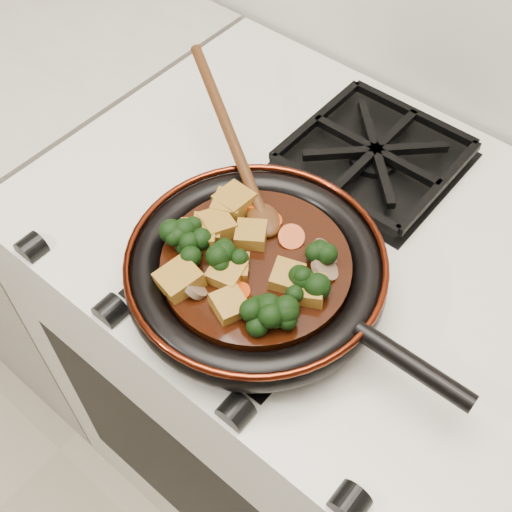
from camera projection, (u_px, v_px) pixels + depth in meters
The scene contains 33 objects.
stove at pixel (298, 371), 1.23m from camera, with size 0.76×0.60×0.90m, color beige.
burner_grate_front at pixel (249, 278), 0.79m from camera, with size 0.23×0.23×0.03m, color black, non-canonical shape.
burner_grate_back at pixel (375, 155), 0.92m from camera, with size 0.23×0.23×0.03m, color black, non-canonical shape.
skillet at pixel (258, 270), 0.76m from camera, with size 0.44×0.31×0.05m.
braising_sauce at pixel (256, 267), 0.76m from camera, with size 0.23×0.23×0.02m, color black.
tofu_cube_0 at pixel (217, 226), 0.77m from camera, with size 0.04×0.04×0.02m, color olive.
tofu_cube_1 at pixel (179, 280), 0.72m from camera, with size 0.04×0.04×0.02m, color olive.
tofu_cube_2 at pixel (310, 290), 0.72m from camera, with size 0.04×0.03×0.02m, color olive.
tofu_cube_3 at pixel (233, 267), 0.74m from camera, with size 0.03×0.04×0.02m, color olive.
tofu_cube_4 at pixel (251, 235), 0.76m from camera, with size 0.04×0.04×0.02m, color olive.
tofu_cube_5 at pixel (230, 305), 0.70m from camera, with size 0.03×0.04×0.02m, color olive.
tofu_cube_6 at pixel (235, 201), 0.80m from camera, with size 0.04×0.04×0.02m, color olive.
tofu_cube_7 at pixel (207, 230), 0.77m from camera, with size 0.04×0.04×0.02m, color olive.
tofu_cube_8 at pixel (228, 205), 0.79m from camera, with size 0.04×0.04×0.02m, color olive.
tofu_cube_9 at pixel (287, 277), 0.73m from camera, with size 0.03×0.04×0.02m, color olive.
tofu_cube_10 at pixel (227, 273), 0.73m from camera, with size 0.04×0.04×0.02m, color olive.
tofu_cube_11 at pixel (198, 236), 0.76m from camera, with size 0.04×0.04×0.02m, color olive.
broccoli_floret_0 at pixel (300, 289), 0.71m from camera, with size 0.06×0.06×0.05m, color black, non-canonical shape.
broccoli_floret_1 at pixel (276, 317), 0.69m from camera, with size 0.06×0.06×0.06m, color black, non-canonical shape.
broccoli_floret_2 at pixel (195, 251), 0.75m from camera, with size 0.06×0.06×0.05m, color black, non-canonical shape.
broccoli_floret_3 at pixel (327, 254), 0.74m from camera, with size 0.05×0.05×0.06m, color black, non-canonical shape.
broccoli_floret_4 at pixel (184, 236), 0.76m from camera, with size 0.06×0.06×0.05m, color black, non-canonical shape.
broccoli_floret_5 at pixel (265, 318), 0.69m from camera, with size 0.06×0.06×0.05m, color black, non-canonical shape.
broccoli_floret_6 at pixel (229, 259), 0.73m from camera, with size 0.06×0.06×0.06m, color black, non-canonical shape.
carrot_coin_0 at pixel (184, 240), 0.76m from camera, with size 0.03×0.03×0.01m, color #AF3204.
carrot_coin_1 at pixel (271, 222), 0.78m from camera, with size 0.03×0.03×0.01m, color #AF3204.
carrot_coin_2 at pixel (251, 203), 0.80m from camera, with size 0.03×0.03×0.01m, color #AF3204.
carrot_coin_3 at pixel (239, 293), 0.72m from camera, with size 0.03×0.03×0.01m, color #AF3204.
carrot_coin_4 at pixel (291, 237), 0.77m from camera, with size 0.03×0.03×0.01m, color #AF3204.
mushroom_slice_0 at pixel (194, 287), 0.72m from camera, with size 0.03×0.03×0.01m, color brown.
mushroom_slice_1 at pixel (325, 269), 0.73m from camera, with size 0.03×0.03×0.01m, color brown.
mushroom_slice_2 at pixel (324, 252), 0.75m from camera, with size 0.04×0.04×0.01m, color brown.
wooden_spoon at pixel (241, 162), 0.82m from camera, with size 0.17×0.11×0.29m.
Camera 1 is at (0.30, 1.21, 1.56)m, focal length 45.00 mm.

